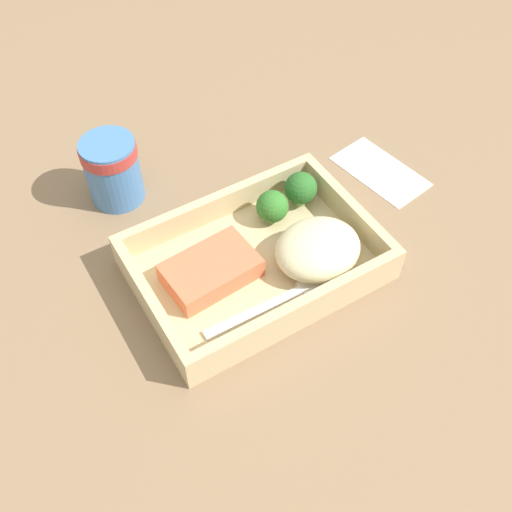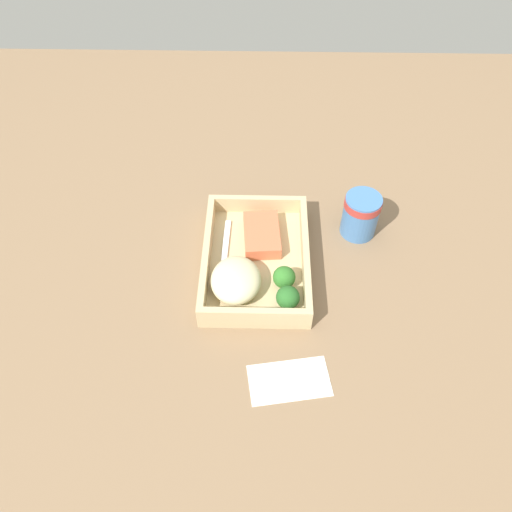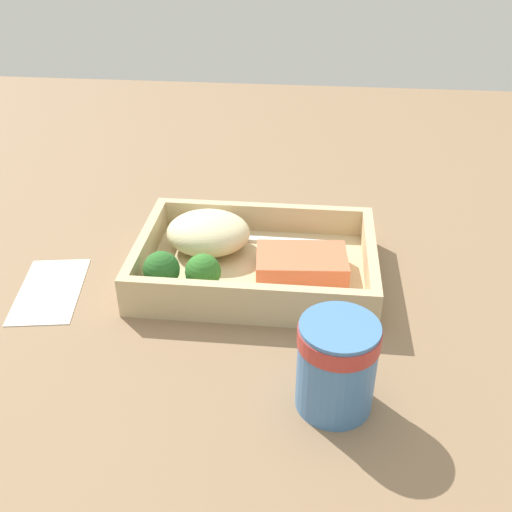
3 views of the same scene
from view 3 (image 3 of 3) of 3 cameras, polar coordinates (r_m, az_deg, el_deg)
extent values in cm
cube|color=#82664A|center=(73.70, 0.00, -2.43)|extent=(160.00, 160.00, 2.00)
cube|color=tan|center=(72.80, 0.00, -1.40)|extent=(28.22, 19.68, 1.20)
cube|color=tan|center=(79.43, 0.68, 3.74)|extent=(28.22, 1.20, 3.64)
cube|color=tan|center=(63.89, -0.84, -4.16)|extent=(28.22, 1.20, 3.64)
cube|color=tan|center=(71.60, 10.82, -0.37)|extent=(1.20, 17.28, 3.64)
cube|color=tan|center=(73.89, -10.48, 0.78)|extent=(1.20, 17.28, 3.64)
cube|color=#E46945|center=(70.63, 4.35, -0.79)|extent=(11.08, 7.58, 2.68)
ellipsoid|color=beige|center=(74.93, -4.56, 2.24)|extent=(10.43, 9.03, 4.78)
cylinder|color=#7DA568|center=(68.61, -5.00, -2.68)|extent=(1.56, 1.56, 1.18)
sphere|color=#307027|center=(67.65, -5.07, -1.49)|extent=(4.10, 4.10, 4.10)
cylinder|color=#84A465|center=(69.01, -8.87, -2.59)|extent=(1.59, 1.59, 1.52)
sphere|color=#286125|center=(67.95, -9.00, -1.27)|extent=(4.17, 4.17, 4.17)
cube|color=white|center=(77.18, 3.29, 1.40)|extent=(12.43, 1.44, 0.44)
cube|color=white|center=(78.01, -2.50, 1.78)|extent=(3.46, 2.29, 0.44)
cylinder|color=#4476B1|center=(54.17, 7.66, -10.33)|extent=(7.01, 7.01, 9.09)
cylinder|color=#B23833|center=(51.99, 7.93, -7.63)|extent=(7.22, 7.22, 1.64)
cube|color=white|center=(74.33, -19.02, -3.08)|extent=(9.07, 13.99, 0.24)
camera|label=1|loc=(1.01, 20.18, 40.21)|focal=42.00mm
camera|label=2|loc=(0.94, -57.81, 42.37)|focal=35.00mm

